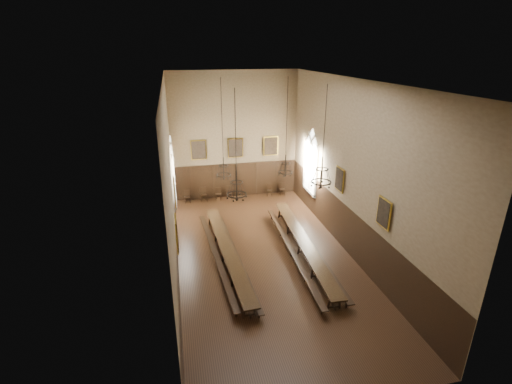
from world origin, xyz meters
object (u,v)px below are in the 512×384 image
object	(u,v)px
bench_left_inner	(236,258)
chair_6	(270,192)
bench_right_inner	(291,251)
chair_2	(218,196)
chair_7	(282,191)
chair_3	(229,195)
bench_left_outer	(216,256)
bench_right_outer	(310,245)
chair_1	(204,197)
chair_0	(187,199)
table_left	(227,254)
chandelier_front_left	(237,188)
table_right	(303,247)
chandelier_front_right	(321,176)
chandelier_back_right	(285,166)
chandelier_back_left	(224,168)

from	to	relation	value
bench_left_inner	chair_6	world-z (taller)	chair_6
bench_right_inner	chair_2	bearing A→B (deg)	107.59
chair_7	chair_3	bearing A→B (deg)	-169.86
bench_left_outer	chair_7	xyz separation A→B (m)	(6.00, 8.29, 0.00)
bench_right_outer	chair_1	xyz separation A→B (m)	(-5.01, 8.32, 0.00)
bench_left_inner	chair_0	size ratio (longest dim) A/B	10.49
table_left	chandelier_front_left	size ratio (longest dim) A/B	2.33
table_right	chair_3	world-z (taller)	chair_3
bench_right_outer	chair_7	distance (m)	8.34
chair_7	chair_2	bearing A→B (deg)	-169.00
chair_1	chair_2	distance (m)	1.07
bench_left_outer	chair_0	size ratio (longest dim) A/B	10.70
table_left	table_right	xyz separation A→B (m)	(4.06, -0.15, 0.01)
chair_3	chair_7	world-z (taller)	chair_3
bench_left_outer	chair_1	distance (m)	8.32
bench_left_inner	chandelier_front_right	world-z (taller)	chandelier_front_right
bench_left_inner	bench_right_inner	distance (m)	2.93
bench_right_inner	chair_3	size ratio (longest dim) A/B	11.00
table_left	bench_right_outer	world-z (taller)	table_left
chandelier_back_right	chandelier_front_left	bearing A→B (deg)	-125.15
bench_right_inner	chandelier_front_right	world-z (taller)	chandelier_front_right
bench_right_inner	bench_left_inner	bearing A→B (deg)	179.71
chair_2	bench_right_inner	bearing A→B (deg)	-61.43
bench_right_inner	chair_0	size ratio (longest dim) A/B	11.29
bench_right_inner	chair_2	xyz separation A→B (m)	(-2.76, 8.72, -0.02)
bench_left_outer	chandelier_front_left	distance (m)	5.82
chair_6	chair_7	xyz separation A→B (m)	(0.98, -0.03, 0.00)
table_left	bench_left_inner	bearing A→B (deg)	-31.99
chair_6	chair_3	bearing A→B (deg)	-166.35
bench_left_outer	chair_6	xyz separation A→B (m)	(5.02, 8.32, -0.00)
bench_left_outer	chandelier_back_left	distance (m)	4.67
bench_left_inner	chandelier_back_left	bearing A→B (deg)	94.29
bench_left_inner	chair_0	distance (m)	8.89
bench_right_outer	chair_6	world-z (taller)	chair_6
chandelier_back_right	chair_6	bearing A→B (deg)	82.90
table_right	bench_right_inner	bearing A→B (deg)	-169.84
chair_1	chair_2	world-z (taller)	chair_1
chair_2	chandelier_front_right	distance (m)	12.25
bench_left_outer	chair_7	world-z (taller)	chair_7
chandelier_back_left	chandelier_front_right	distance (m)	5.89
bench_left_inner	bench_right_outer	distance (m)	4.13
bench_right_outer	chandelier_back_right	bearing A→B (deg)	113.80
chair_2	chandelier_back_right	size ratio (longest dim) A/B	0.17
table_right	bench_right_outer	bearing A→B (deg)	27.68
table_right	chair_1	bearing A→B (deg)	117.86
bench_left_inner	chair_7	bearing A→B (deg)	60.00
bench_left_outer	chandelier_front_left	world-z (taller)	chandelier_front_left
bench_left_outer	bench_right_outer	size ratio (longest dim) A/B	0.90
chair_6	chandelier_back_right	bearing A→B (deg)	-82.17
chair_2	chair_6	bearing A→B (deg)	10.76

